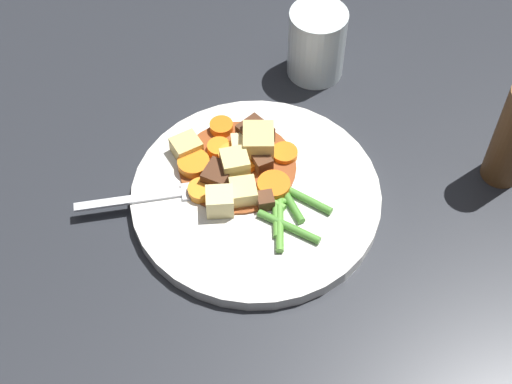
# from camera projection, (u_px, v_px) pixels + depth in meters

# --- Properties ---
(ground_plane) EXTENTS (3.00, 3.00, 0.00)m
(ground_plane) POSITION_uv_depth(u_px,v_px,m) (256.00, 201.00, 0.84)
(ground_plane) COLOR #26282D
(dinner_plate) EXTENTS (0.27, 0.27, 0.02)m
(dinner_plate) POSITION_uv_depth(u_px,v_px,m) (256.00, 196.00, 0.83)
(dinner_plate) COLOR white
(dinner_plate) RESTS_ON ground_plane
(stew_sauce) EXTENTS (0.13, 0.13, 0.00)m
(stew_sauce) POSITION_uv_depth(u_px,v_px,m) (234.00, 168.00, 0.85)
(stew_sauce) COLOR brown
(stew_sauce) RESTS_ON dinner_plate
(carrot_slice_0) EXTENTS (0.04, 0.04, 0.01)m
(carrot_slice_0) POSITION_uv_depth(u_px,v_px,m) (274.00, 186.00, 0.82)
(carrot_slice_0) COLOR orange
(carrot_slice_0) RESTS_ON dinner_plate
(carrot_slice_1) EXTENTS (0.05, 0.05, 0.01)m
(carrot_slice_1) POSITION_uv_depth(u_px,v_px,m) (194.00, 164.00, 0.84)
(carrot_slice_1) COLOR orange
(carrot_slice_1) RESTS_ON dinner_plate
(carrot_slice_2) EXTENTS (0.04, 0.04, 0.01)m
(carrot_slice_2) POSITION_uv_depth(u_px,v_px,m) (221.00, 127.00, 0.87)
(carrot_slice_2) COLOR orange
(carrot_slice_2) RESTS_ON dinner_plate
(carrot_slice_3) EXTENTS (0.03, 0.03, 0.01)m
(carrot_slice_3) POSITION_uv_depth(u_px,v_px,m) (219.00, 149.00, 0.86)
(carrot_slice_3) COLOR orange
(carrot_slice_3) RESTS_ON dinner_plate
(carrot_slice_4) EXTENTS (0.04, 0.04, 0.01)m
(carrot_slice_4) POSITION_uv_depth(u_px,v_px,m) (285.00, 154.00, 0.85)
(carrot_slice_4) COLOR orange
(carrot_slice_4) RESTS_ON dinner_plate
(carrot_slice_5) EXTENTS (0.03, 0.03, 0.01)m
(carrot_slice_5) POSITION_uv_depth(u_px,v_px,m) (230.00, 157.00, 0.85)
(carrot_slice_5) COLOR orange
(carrot_slice_5) RESTS_ON dinner_plate
(carrot_slice_6) EXTENTS (0.04, 0.04, 0.01)m
(carrot_slice_6) POSITION_uv_depth(u_px,v_px,m) (202.00, 191.00, 0.82)
(carrot_slice_6) COLOR orange
(carrot_slice_6) RESTS_ON dinner_plate
(carrot_slice_7) EXTENTS (0.04, 0.04, 0.01)m
(carrot_slice_7) POSITION_uv_depth(u_px,v_px,m) (246.00, 161.00, 0.85)
(carrot_slice_7) COLOR orange
(carrot_slice_7) RESTS_ON dinner_plate
(potato_chunk_0) EXTENTS (0.05, 0.05, 0.03)m
(potato_chunk_0) POSITION_uv_depth(u_px,v_px,m) (258.00, 143.00, 0.85)
(potato_chunk_0) COLOR #DBBC6B
(potato_chunk_0) RESTS_ON dinner_plate
(potato_chunk_1) EXTENTS (0.04, 0.04, 0.03)m
(potato_chunk_1) POSITION_uv_depth(u_px,v_px,m) (235.00, 166.00, 0.83)
(potato_chunk_1) COLOR #E5CC7A
(potato_chunk_1) RESTS_ON dinner_plate
(potato_chunk_2) EXTENTS (0.03, 0.03, 0.02)m
(potato_chunk_2) POSITION_uv_depth(u_px,v_px,m) (186.00, 147.00, 0.85)
(potato_chunk_2) COLOR #DBBC6B
(potato_chunk_2) RESTS_ON dinner_plate
(potato_chunk_3) EXTENTS (0.04, 0.04, 0.02)m
(potato_chunk_3) POSITION_uv_depth(u_px,v_px,m) (244.00, 193.00, 0.81)
(potato_chunk_3) COLOR #E5CC7A
(potato_chunk_3) RESTS_ON dinner_plate
(potato_chunk_4) EXTENTS (0.04, 0.04, 0.03)m
(potato_chunk_4) POSITION_uv_depth(u_px,v_px,m) (218.00, 199.00, 0.80)
(potato_chunk_4) COLOR #EAD68C
(potato_chunk_4) RESTS_ON dinner_plate
(potato_chunk_5) EXTENTS (0.04, 0.04, 0.02)m
(potato_chunk_5) POSITION_uv_depth(u_px,v_px,m) (244.00, 147.00, 0.85)
(potato_chunk_5) COLOR #EAD68C
(potato_chunk_5) RESTS_ON dinner_plate
(meat_chunk_0) EXTENTS (0.02, 0.02, 0.02)m
(meat_chunk_0) POSITION_uv_depth(u_px,v_px,m) (261.00, 202.00, 0.81)
(meat_chunk_0) COLOR #56331E
(meat_chunk_0) RESTS_ON dinner_plate
(meat_chunk_1) EXTENTS (0.02, 0.02, 0.02)m
(meat_chunk_1) POSITION_uv_depth(u_px,v_px,m) (262.00, 164.00, 0.84)
(meat_chunk_1) COLOR #56331E
(meat_chunk_1) RESTS_ON dinner_plate
(meat_chunk_2) EXTENTS (0.04, 0.04, 0.02)m
(meat_chunk_2) POSITION_uv_depth(u_px,v_px,m) (218.00, 176.00, 0.83)
(meat_chunk_2) COLOR #4C2B19
(meat_chunk_2) RESTS_ON dinner_plate
(meat_chunk_3) EXTENTS (0.04, 0.04, 0.03)m
(meat_chunk_3) POSITION_uv_depth(u_px,v_px,m) (255.00, 135.00, 0.86)
(meat_chunk_3) COLOR #4C2B19
(meat_chunk_3) RESTS_ON dinner_plate
(green_bean_0) EXTENTS (0.04, 0.07, 0.01)m
(green_bean_0) POSITION_uv_depth(u_px,v_px,m) (258.00, 201.00, 0.82)
(green_bean_0) COLOR #599E38
(green_bean_0) RESTS_ON dinner_plate
(green_bean_1) EXTENTS (0.07, 0.04, 0.01)m
(green_bean_1) POSITION_uv_depth(u_px,v_px,m) (289.00, 227.00, 0.80)
(green_bean_1) COLOR #4C8E33
(green_bean_1) RESTS_ON dinner_plate
(green_bean_2) EXTENTS (0.06, 0.01, 0.01)m
(green_bean_2) POSITION_uv_depth(u_px,v_px,m) (290.00, 202.00, 0.81)
(green_bean_2) COLOR #4C8E33
(green_bean_2) RESTS_ON dinner_plate
(green_bean_3) EXTENTS (0.05, 0.03, 0.01)m
(green_bean_3) POSITION_uv_depth(u_px,v_px,m) (277.00, 216.00, 0.80)
(green_bean_3) COLOR #599E38
(green_bean_3) RESTS_ON dinner_plate
(green_bean_4) EXTENTS (0.07, 0.04, 0.01)m
(green_bean_4) POSITION_uv_depth(u_px,v_px,m) (299.00, 196.00, 0.82)
(green_bean_4) COLOR #4C8E33
(green_bean_4) RESTS_ON dinner_plate
(green_bean_5) EXTENTS (0.06, 0.03, 0.01)m
(green_bean_5) POSITION_uv_depth(u_px,v_px,m) (256.00, 197.00, 0.82)
(green_bean_5) COLOR #66AD42
(green_bean_5) RESTS_ON dinner_plate
(green_bean_6) EXTENTS (0.07, 0.04, 0.01)m
(green_bean_6) POSITION_uv_depth(u_px,v_px,m) (279.00, 222.00, 0.80)
(green_bean_6) COLOR #599E38
(green_bean_6) RESTS_ON dinner_plate
(fork) EXTENTS (0.08, 0.17, 0.00)m
(fork) POSITION_uv_depth(u_px,v_px,m) (162.00, 195.00, 0.82)
(fork) COLOR silver
(fork) RESTS_ON dinner_plate
(water_glass) EXTENTS (0.07, 0.07, 0.09)m
(water_glass) POSITION_uv_depth(u_px,v_px,m) (317.00, 43.00, 0.93)
(water_glass) COLOR silver
(water_glass) RESTS_ON ground_plane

